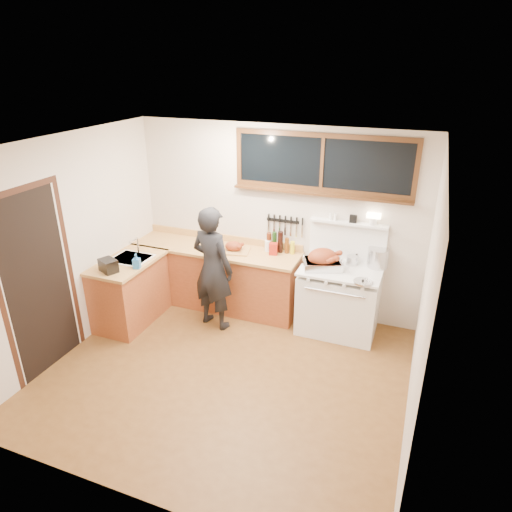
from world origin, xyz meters
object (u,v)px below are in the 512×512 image
at_px(cutting_board, 234,248).
at_px(vintage_stove, 339,298).
at_px(man, 213,268).
at_px(roast_turkey, 323,260).

bearing_deg(cutting_board, vintage_stove, -0.58).
height_order(vintage_stove, man, man).
height_order(vintage_stove, cutting_board, vintage_stove).
relative_size(vintage_stove, cutting_board, 3.22).
distance_m(man, roast_turkey, 1.43).
xyz_separation_m(vintage_stove, roast_turkey, (-0.23, -0.06, 0.54)).
relative_size(vintage_stove, man, 0.94).
xyz_separation_m(man, cutting_board, (0.09, 0.49, 0.11)).
xyz_separation_m(man, roast_turkey, (1.36, 0.42, 0.16)).
distance_m(vintage_stove, cutting_board, 1.58).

